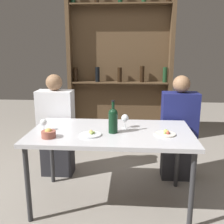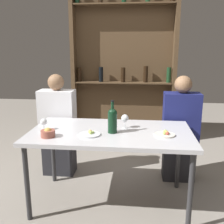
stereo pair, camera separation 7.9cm
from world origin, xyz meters
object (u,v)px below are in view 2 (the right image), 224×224
object	(u,v)px
food_plate_1	(90,134)
wine_glass_0	(44,122)
snack_bowl	(48,133)
wine_glass_1	(125,118)
food_plate_0	(165,134)
seated_person_left	(58,129)
seated_person_right	(180,132)
wine_bottle	(112,119)

from	to	relation	value
food_plate_1	wine_glass_0	bearing A→B (deg)	167.37
food_plate_1	snack_bowl	xyz separation A→B (m)	(-0.35, -0.09, 0.03)
wine_glass_1	food_plate_0	world-z (taller)	wine_glass_1
seated_person_left	seated_person_right	world-z (taller)	seated_person_left
wine_glass_1	snack_bowl	xyz separation A→B (m)	(-0.64, -0.33, -0.06)
wine_glass_0	food_plate_1	xyz separation A→B (m)	(0.45, -0.10, -0.07)
food_plate_0	seated_person_right	xyz separation A→B (m)	(0.23, 0.63, -0.18)
food_plate_1	seated_person_left	distance (m)	0.88
wine_bottle	snack_bowl	bearing A→B (deg)	-162.29
wine_bottle	seated_person_left	xyz separation A→B (m)	(-0.70, 0.61, -0.30)
wine_glass_0	food_plate_1	bearing A→B (deg)	-12.63
wine_glass_1	seated_person_right	bearing A→B (deg)	37.05
seated_person_right	snack_bowl	bearing A→B (deg)	-147.81
wine_glass_1	food_plate_1	world-z (taller)	wine_glass_1
seated_person_left	seated_person_right	xyz separation A→B (m)	(1.40, 0.00, 0.00)
snack_bowl	seated_person_right	xyz separation A→B (m)	(1.24, 0.78, -0.21)
wine_glass_0	wine_glass_1	size ratio (longest dim) A/B	0.83
wine_bottle	snack_bowl	distance (m)	0.57
wine_glass_0	food_plate_0	bearing A→B (deg)	-1.93
wine_glass_1	wine_glass_0	bearing A→B (deg)	-169.24
wine_bottle	seated_person_right	xyz separation A→B (m)	(0.70, 0.61, -0.30)
wine_glass_0	wine_glass_1	distance (m)	0.76
wine_glass_0	seated_person_right	world-z (taller)	seated_person_right
wine_bottle	snack_bowl	size ratio (longest dim) A/B	2.44
food_plate_0	seated_person_left	world-z (taller)	seated_person_left
food_plate_0	snack_bowl	bearing A→B (deg)	-171.50
food_plate_0	snack_bowl	size ratio (longest dim) A/B	1.48
snack_bowl	seated_person_left	size ratio (longest dim) A/B	0.10
wine_bottle	seated_person_right	bearing A→B (deg)	40.98
wine_glass_1	food_plate_1	distance (m)	0.39
wine_glass_0	snack_bowl	size ratio (longest dim) A/B	0.90
food_plate_1	seated_person_left	xyz separation A→B (m)	(-0.51, 0.69, -0.18)
wine_glass_0	seated_person_right	bearing A→B (deg)	23.78
food_plate_0	food_plate_1	bearing A→B (deg)	-174.49
wine_glass_0	seated_person_left	size ratio (longest dim) A/B	0.09
food_plate_1	seated_person_right	bearing A→B (deg)	37.85
wine_glass_1	wine_bottle	bearing A→B (deg)	-123.22
food_plate_0	wine_glass_1	bearing A→B (deg)	153.71
food_plate_0	seated_person_right	size ratio (longest dim) A/B	0.15
seated_person_left	snack_bowl	bearing A→B (deg)	-78.26
wine_glass_1	food_plate_1	size ratio (longest dim) A/B	0.68
wine_bottle	wine_glass_1	bearing A→B (deg)	56.78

